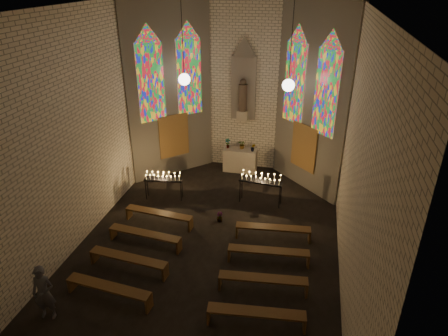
{
  "coord_description": "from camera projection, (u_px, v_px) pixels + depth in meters",
  "views": [
    {
      "loc": [
        2.74,
        -9.78,
        7.82
      ],
      "look_at": [
        0.16,
        1.63,
        1.99
      ],
      "focal_mm": 32.0,
      "sensor_mm": 36.0,
      "label": 1
    }
  ],
  "objects": [
    {
      "name": "room",
      "position": [
        231.0,
        101.0,
        13.85
      ],
      "size": [
        8.22,
        12.43,
        7.0
      ],
      "color": "#EDDFC6",
      "rests_on": "ground"
    },
    {
      "name": "pew_left_0",
      "position": [
        159.0,
        214.0,
        13.53
      ],
      "size": [
        2.4,
        0.57,
        0.46
      ],
      "rotation": [
        0.0,
        0.0,
        -0.1
      ],
      "color": "#513317",
      "rests_on": "ground"
    },
    {
      "name": "visitor",
      "position": [
        44.0,
        293.0,
        9.71
      ],
      "size": [
        0.61,
        0.45,
        1.52
      ],
      "primitive_type": "imported",
      "rotation": [
        0.0,
        0.0,
        0.16
      ],
      "color": "#474750",
      "rests_on": "ground"
    },
    {
      "name": "votive_stand_left",
      "position": [
        163.0,
        177.0,
        14.81
      ],
      "size": [
        1.45,
        0.54,
        1.04
      ],
      "rotation": [
        0.0,
        0.0,
        0.15
      ],
      "color": "black",
      "rests_on": "ground"
    },
    {
      "name": "pew_right_1",
      "position": [
        268.0,
        252.0,
        11.72
      ],
      "size": [
        2.4,
        0.57,
        0.46
      ],
      "rotation": [
        0.0,
        0.0,
        0.1
      ],
      "color": "#513317",
      "rests_on": "ground"
    },
    {
      "name": "votive_stand_right",
      "position": [
        261.0,
        179.0,
        14.46
      ],
      "size": [
        1.61,
        0.51,
        1.16
      ],
      "rotation": [
        0.0,
        0.0,
        -0.09
      ],
      "color": "black",
      "rests_on": "ground"
    },
    {
      "name": "pew_left_3",
      "position": [
        109.0,
        288.0,
        10.39
      ],
      "size": [
        2.4,
        0.57,
        0.46
      ],
      "rotation": [
        0.0,
        0.0,
        -0.1
      ],
      "color": "#513317",
      "rests_on": "ground"
    },
    {
      "name": "aisle_flower_pot",
      "position": [
        220.0,
        217.0,
        13.73
      ],
      "size": [
        0.25,
        0.25,
        0.36
      ],
      "primitive_type": "imported",
      "rotation": [
        0.0,
        0.0,
        -0.28
      ],
      "color": "#4C723F",
      "rests_on": "ground"
    },
    {
      "name": "pew_right_2",
      "position": [
        263.0,
        280.0,
        10.67
      ],
      "size": [
        2.4,
        0.57,
        0.46
      ],
      "rotation": [
        0.0,
        0.0,
        0.1
      ],
      "color": "#513317",
      "rests_on": "ground"
    },
    {
      "name": "flower_vase_center",
      "position": [
        242.0,
        144.0,
        16.85
      ],
      "size": [
        0.43,
        0.41,
        0.38
      ],
      "primitive_type": "imported",
      "rotation": [
        0.0,
        0.0,
        -0.4
      ],
      "color": "#4C723F",
      "rests_on": "altar"
    },
    {
      "name": "flower_vase_right",
      "position": [
        253.0,
        148.0,
        16.61
      ],
      "size": [
        0.2,
        0.16,
        0.34
      ],
      "primitive_type": "imported",
      "rotation": [
        0.0,
        0.0,
        0.07
      ],
      "color": "#4C723F",
      "rests_on": "altar"
    },
    {
      "name": "pew_right_3",
      "position": [
        256.0,
        314.0,
        9.62
      ],
      "size": [
        2.4,
        0.57,
        0.46
      ],
      "rotation": [
        0.0,
        0.0,
        0.1
      ],
      "color": "#513317",
      "rests_on": "ground"
    },
    {
      "name": "pew_right_0",
      "position": [
        273.0,
        229.0,
        12.77
      ],
      "size": [
        2.4,
        0.57,
        0.46
      ],
      "rotation": [
        0.0,
        0.0,
        0.1
      ],
      "color": "#513317",
      "rests_on": "ground"
    },
    {
      "name": "altar",
      "position": [
        240.0,
        160.0,
        17.1
      ],
      "size": [
        1.4,
        0.6,
        1.0
      ],
      "primitive_type": "cube",
      "color": "beige",
      "rests_on": "ground"
    },
    {
      "name": "flower_vase_left",
      "position": [
        228.0,
        143.0,
        16.89
      ],
      "size": [
        0.24,
        0.17,
        0.44
      ],
      "primitive_type": "imported",
      "rotation": [
        0.0,
        0.0,
        -0.07
      ],
      "color": "#4C723F",
      "rests_on": "altar"
    },
    {
      "name": "pew_left_2",
      "position": [
        128.0,
        259.0,
        11.44
      ],
      "size": [
        2.4,
        0.57,
        0.46
      ],
      "rotation": [
        0.0,
        0.0,
        -0.1
      ],
      "color": "#513317",
      "rests_on": "ground"
    },
    {
      "name": "pew_left_1",
      "position": [
        145.0,
        235.0,
        12.49
      ],
      "size": [
        2.4,
        0.57,
        0.46
      ],
      "rotation": [
        0.0,
        0.0,
        -0.1
      ],
      "color": "#513317",
      "rests_on": "ground"
    },
    {
      "name": "floor",
      "position": [
        208.0,
        246.0,
        12.56
      ],
      "size": [
        12.0,
        12.0,
        0.0
      ],
      "primitive_type": "plane",
      "color": "black",
      "rests_on": "ground"
    }
  ]
}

